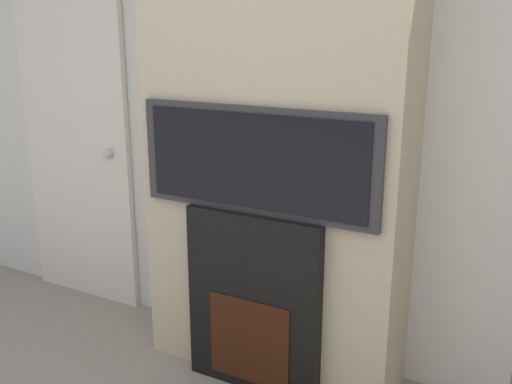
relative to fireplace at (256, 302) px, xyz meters
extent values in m
cube|color=silver|center=(0.00, 0.43, 0.90)|extent=(6.00, 0.06, 2.70)
cube|color=#BCAD8E|center=(0.00, 0.20, 0.90)|extent=(1.30, 0.39, 2.70)
cube|color=black|center=(0.00, 0.00, 0.00)|extent=(0.69, 0.14, 0.91)
cube|color=#33160A|center=(0.00, -0.07, -0.18)|extent=(0.43, 0.01, 0.44)
cube|color=#2D2D33|center=(0.00, 0.00, 0.70)|extent=(1.18, 0.06, 0.49)
cube|color=black|center=(0.00, -0.03, 0.70)|extent=(1.09, 0.01, 0.43)
cube|color=silver|center=(-1.49, 0.37, 0.59)|extent=(0.85, 0.04, 2.08)
sphere|color=silver|center=(-1.19, 0.33, 0.55)|extent=(0.06, 0.06, 0.06)
camera|label=1|loc=(1.19, -2.21, 1.27)|focal=40.00mm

